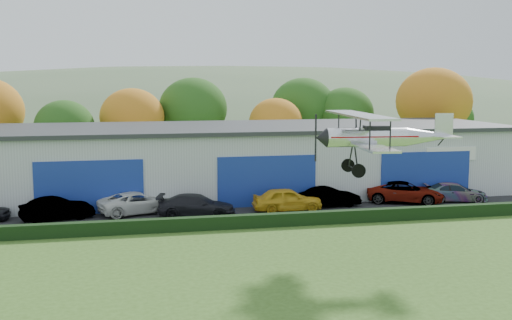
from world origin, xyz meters
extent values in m
cube|color=black|center=(3.00, 21.00, 0.03)|extent=(48.00, 9.00, 0.05)
cube|color=black|center=(3.00, 16.20, 0.40)|extent=(46.00, 0.60, 0.80)
cube|color=#B2B7BC|center=(5.00, 28.00, 2.50)|extent=(40.00, 12.00, 5.00)
cube|color=#2D3033|center=(5.00, 28.00, 5.15)|extent=(40.60, 12.60, 0.30)
cube|color=navy|center=(-7.00, 21.95, 1.80)|extent=(7.00, 0.12, 3.60)
cube|color=navy|center=(5.00, 21.95, 1.80)|extent=(7.00, 0.12, 3.60)
cube|color=navy|center=(17.00, 21.95, 1.80)|extent=(7.00, 0.12, 3.60)
cylinder|color=#3D2614|center=(-10.00, 38.00, 1.22)|extent=(0.36, 0.36, 2.45)
ellipsoid|color=#1E4C14|center=(-10.00, 38.00, 4.69)|extent=(5.32, 5.32, 4.79)
cylinder|color=#3D2614|center=(-4.00, 40.00, 1.40)|extent=(0.36, 0.36, 2.80)
ellipsoid|color=#AC7215|center=(-4.00, 40.00, 5.36)|extent=(6.08, 6.08, 5.47)
cylinder|color=#3D2614|center=(2.00, 42.00, 1.57)|extent=(0.36, 0.36, 3.15)
ellipsoid|color=#1E4C14|center=(2.00, 42.00, 6.03)|extent=(6.84, 6.84, 6.16)
cylinder|color=#3D2614|center=(10.00, 40.00, 1.22)|extent=(0.36, 0.36, 2.45)
ellipsoid|color=#AC7215|center=(10.00, 40.00, 4.69)|extent=(5.32, 5.32, 4.79)
cylinder|color=#3D2614|center=(18.00, 42.00, 1.40)|extent=(0.36, 0.36, 2.80)
ellipsoid|color=#1E4C14|center=(18.00, 42.00, 5.36)|extent=(6.08, 6.08, 5.47)
cylinder|color=#3D2614|center=(26.00, 38.00, 1.75)|extent=(0.36, 0.36, 3.50)
ellipsoid|color=#AC7215|center=(26.00, 38.00, 6.70)|extent=(7.60, 7.60, 6.84)
cylinder|color=#3D2614|center=(30.00, 42.00, 1.22)|extent=(0.36, 0.36, 2.45)
ellipsoid|color=#1E4C14|center=(30.00, 42.00, 4.69)|extent=(5.32, 5.32, 4.79)
cylinder|color=#3D2614|center=(14.00, 44.00, 1.57)|extent=(0.36, 0.36, 3.15)
ellipsoid|color=#1E4C14|center=(14.00, 44.00, 6.03)|extent=(6.84, 6.84, 6.16)
ellipsoid|color=#4C6642|center=(20.00, 140.00, -15.40)|extent=(320.00, 196.00, 56.00)
ellipsoid|color=#4C6642|center=(90.00, 140.00, -9.90)|extent=(240.00, 126.00, 36.00)
imported|color=gray|center=(-8.94, 20.47, 0.78)|extent=(4.70, 2.87, 1.46)
imported|color=silver|center=(-3.90, 21.44, 0.77)|extent=(5.66, 3.94, 1.44)
imported|color=black|center=(-0.21, 19.61, 0.78)|extent=(5.36, 3.15, 1.46)
imported|color=gold|center=(5.97, 20.10, 0.84)|extent=(4.70, 1.97, 1.59)
imported|color=gray|center=(9.25, 20.87, 0.74)|extent=(4.32, 1.84, 1.39)
imported|color=gray|center=(15.03, 21.18, 0.80)|extent=(5.97, 4.40, 1.51)
imported|color=gray|center=(18.83, 20.87, 0.71)|extent=(4.88, 2.88, 1.32)
cylinder|color=silver|center=(6.97, 8.94, 6.05)|extent=(4.02, 1.27, 0.94)
cone|color=silver|center=(10.09, 8.67, 6.05)|extent=(2.36, 1.13, 0.94)
cone|color=black|center=(4.74, 9.13, 6.05)|extent=(0.60, 0.98, 0.94)
cube|color=#9F0606|center=(7.29, 8.91, 6.10)|extent=(4.44, 1.33, 0.06)
cube|color=black|center=(7.49, 8.90, 6.48)|extent=(1.30, 0.73, 0.26)
cube|color=silver|center=(6.77, 8.96, 5.73)|extent=(1.94, 7.58, 0.10)
cube|color=silver|center=(6.56, 8.98, 7.14)|extent=(2.08, 8.01, 0.10)
cylinder|color=black|center=(6.07, 6.30, 6.44)|extent=(0.07, 0.07, 1.35)
cylinder|color=black|center=(7.00, 6.22, 6.44)|extent=(0.07, 0.07, 1.35)
cylinder|color=black|center=(6.53, 11.70, 6.44)|extent=(0.07, 0.07, 1.35)
cylinder|color=black|center=(7.46, 11.62, 6.44)|extent=(0.07, 0.07, 1.35)
cylinder|color=black|center=(6.53, 8.61, 6.78)|extent=(0.08, 0.23, 0.78)
cylinder|color=black|center=(6.59, 9.34, 6.78)|extent=(0.08, 0.23, 0.78)
cylinder|color=black|center=(6.31, 8.55, 5.16)|extent=(0.13, 0.73, 1.28)
cylinder|color=black|center=(6.39, 9.43, 5.16)|extent=(0.13, 0.73, 1.28)
cylinder|color=black|center=(6.35, 8.99, 4.54)|extent=(0.24, 1.98, 0.07)
cylinder|color=black|center=(6.27, 8.06, 4.54)|extent=(0.68, 0.20, 0.67)
cylinder|color=black|center=(6.43, 9.93, 4.54)|extent=(0.68, 0.20, 0.67)
cylinder|color=black|center=(10.81, 8.61, 5.79)|extent=(0.39, 0.09, 0.44)
cube|color=silver|center=(10.81, 8.61, 6.10)|extent=(1.16, 2.78, 0.06)
cube|color=silver|center=(10.92, 8.60, 6.62)|extent=(0.94, 0.14, 1.15)
cube|color=black|center=(4.46, 9.15, 6.05)|extent=(0.07, 0.13, 2.29)
camera|label=1|loc=(-4.43, -19.04, 8.80)|focal=42.86mm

